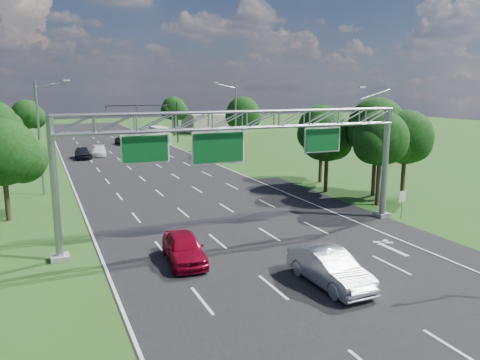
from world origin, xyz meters
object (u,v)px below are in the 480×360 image
regulatory_sign (402,199)px  box_truck (160,135)px  silver_sedan (330,268)px  sign_gantry (246,129)px  red_coupe (184,248)px  traffic_signal (157,114)px

regulatory_sign → box_truck: 54.79m
regulatory_sign → silver_sedan: regulatory_sign is taller
sign_gantry → red_coupe: 8.47m
sign_gantry → box_truck: bearing=81.9°
sign_gantry → red_coupe: bearing=-149.0°
regulatory_sign → box_truck: bearing=94.6°
sign_gantry → traffic_signal: sign_gantry is taller
traffic_signal → red_coupe: (-12.21, -56.05, -4.35)m
sign_gantry → traffic_signal: (7.15, 53.00, -1.72)m
traffic_signal → silver_sedan: bearing=-96.1°
sign_gantry → box_truck: size_ratio=3.16×
regulatory_sign → red_coupe: bearing=-173.2°
traffic_signal → silver_sedan: 62.28m
traffic_signal → box_truck: (0.52, 0.59, -3.83)m
sign_gantry → regulatory_sign: 13.25m
box_truck → regulatory_sign: bearing=-88.1°
box_truck → traffic_signal: bearing=-134.3°
regulatory_sign → silver_sedan: size_ratio=0.40×
red_coupe → silver_sedan: bearing=-40.3°
regulatory_sign → traffic_signal: bearing=95.2°
regulatory_sign → red_coupe: 17.27m
sign_gantry → box_truck: 54.42m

